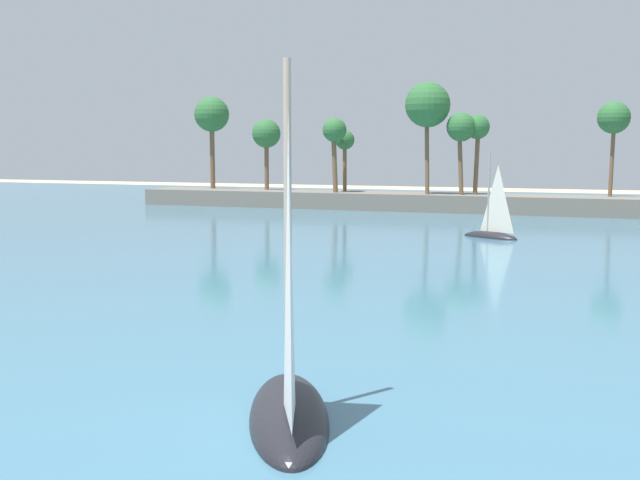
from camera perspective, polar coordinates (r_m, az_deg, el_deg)
sea at (r=64.33m, az=17.38°, el=0.78°), size 220.00×108.55×0.06m
palm_headland at (r=78.24m, az=19.17°, el=4.68°), size 93.14×6.79×13.05m
sailboat_near_shore at (r=17.97m, az=-2.30°, el=-10.76°), size 4.22×6.27×8.80m
sailboat_mid_bay at (r=56.14m, az=12.47°, el=0.75°), size 4.57×3.19×6.44m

